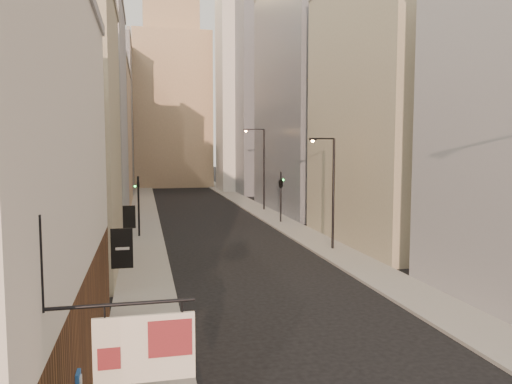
# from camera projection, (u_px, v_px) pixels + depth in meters

# --- Properties ---
(sidewalk_left) EXTENTS (3.00, 140.00, 0.15)m
(sidewalk_left) POSITION_uv_depth(u_px,v_px,m) (144.00, 209.00, 58.83)
(sidewalk_left) COLOR gray
(sidewalk_left) RESTS_ON ground
(sidewalk_right) EXTENTS (3.00, 140.00, 0.15)m
(sidewalk_right) POSITION_uv_depth(u_px,v_px,m) (251.00, 206.00, 61.69)
(sidewalk_right) COLOR gray
(sidewalk_right) RESTS_ON ground
(left_bldg_beige) EXTENTS (8.00, 12.00, 16.00)m
(left_bldg_beige) POSITION_uv_depth(u_px,v_px,m) (44.00, 136.00, 28.74)
(left_bldg_beige) COLOR gray
(left_bldg_beige) RESTS_ON ground
(left_bldg_grey) EXTENTS (8.00, 16.00, 20.00)m
(left_bldg_grey) POSITION_uv_depth(u_px,v_px,m) (78.00, 117.00, 44.10)
(left_bldg_grey) COLOR #959499
(left_bldg_grey) RESTS_ON ground
(left_bldg_tan) EXTENTS (8.00, 18.00, 17.00)m
(left_bldg_tan) POSITION_uv_depth(u_px,v_px,m) (97.00, 138.00, 61.72)
(left_bldg_tan) COLOR tan
(left_bldg_tan) RESTS_ON ground
(left_bldg_wingrid) EXTENTS (8.00, 20.00, 24.00)m
(left_bldg_wingrid) POSITION_uv_depth(u_px,v_px,m) (107.00, 118.00, 80.83)
(left_bldg_wingrid) COLOR gray
(left_bldg_wingrid) RESTS_ON ground
(right_bldg_beige) EXTENTS (8.00, 16.00, 20.00)m
(right_bldg_beige) POSITION_uv_depth(u_px,v_px,m) (392.00, 112.00, 37.72)
(right_bldg_beige) COLOR gray
(right_bldg_beige) RESTS_ON ground
(right_bldg_wingrid) EXTENTS (8.00, 20.00, 26.00)m
(right_bldg_wingrid) POSITION_uv_depth(u_px,v_px,m) (308.00, 97.00, 56.88)
(right_bldg_wingrid) COLOR gray
(right_bldg_wingrid) RESTS_ON ground
(highrise) EXTENTS (21.00, 23.00, 51.20)m
(highrise) POSITION_uv_depth(u_px,v_px,m) (289.00, 38.00, 84.25)
(highrise) COLOR gray
(highrise) RESTS_ON ground
(clock_tower) EXTENTS (14.00, 14.00, 44.90)m
(clock_tower) POSITION_uv_depth(u_px,v_px,m) (171.00, 92.00, 94.39)
(clock_tower) COLOR tan
(clock_tower) RESTS_ON ground
(white_tower) EXTENTS (8.00, 8.00, 41.50)m
(white_tower) POSITION_uv_depth(u_px,v_px,m) (243.00, 79.00, 83.13)
(white_tower) COLOR silver
(white_tower) RESTS_ON ground
(streetlamp_mid) EXTENTS (2.06, 0.66, 7.98)m
(streetlamp_mid) POSITION_uv_depth(u_px,v_px,m) (331.00, 187.00, 35.05)
(streetlamp_mid) COLOR black
(streetlamp_mid) RESTS_ON ground
(streetlamp_far) EXTENTS (2.44, 0.74, 9.42)m
(streetlamp_far) POSITION_uv_depth(u_px,v_px,m) (262.00, 164.00, 57.25)
(streetlamp_far) COLOR black
(streetlamp_far) RESTS_ON ground
(traffic_light_left) EXTENTS (0.60, 0.54, 5.00)m
(traffic_light_left) POSITION_uv_depth(u_px,v_px,m) (138.00, 193.00, 40.17)
(traffic_light_left) COLOR black
(traffic_light_left) RESTS_ON ground
(traffic_light_right) EXTENTS (0.85, 0.85, 5.00)m
(traffic_light_right) POSITION_uv_depth(u_px,v_px,m) (281.00, 183.00, 47.86)
(traffic_light_right) COLOR black
(traffic_light_right) RESTS_ON ground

